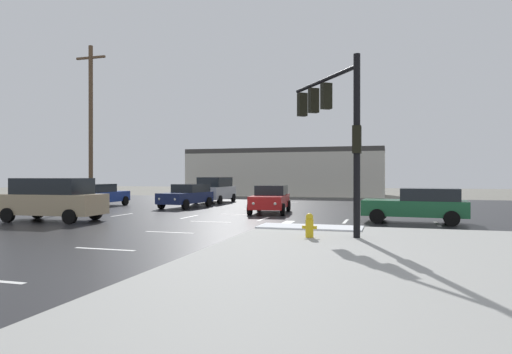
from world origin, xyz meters
The scene contains 14 objects.
ground_plane centered at (0.00, 0.00, 0.00)m, with size 120.00×120.00×0.00m, color slate.
road_asphalt centered at (0.00, 0.00, 0.01)m, with size 44.00×44.00×0.02m, color #232326.
snow_strip_curbside centered at (5.00, -4.00, 0.17)m, with size 4.00×1.60×0.06m, color white.
lane_markings centered at (1.20, -1.38, 0.02)m, with size 36.15×36.15×0.01m.
traffic_signal_mast centered at (6.04, -5.10, 4.25)m, with size 2.90×3.96×5.99m.
fire_hydrant centered at (5.44, -6.69, 0.54)m, with size 0.48×0.26×0.79m.
strip_building_background centered at (-3.04, 27.79, 2.55)m, with size 21.29×8.00×5.11m.
suv_silver centered at (-5.30, 11.86, 1.09)m, with size 2.26×4.88×2.03m.
sedan_red centered at (1.41, 3.66, 0.85)m, with size 2.44×4.68×1.58m.
sedan_blue centered at (-11.17, 5.23, 0.85)m, with size 2.19×4.60×1.58m.
sedan_navy centered at (-5.06, 6.22, 0.85)m, with size 2.38×4.67×1.58m.
sedan_green centered at (9.20, 0.20, 0.85)m, with size 4.63×2.27×1.58m.
suv_tan centered at (-7.30, -3.76, 1.09)m, with size 4.92×2.39×2.03m.
utility_pole_far centered at (-11.17, 4.19, 5.66)m, with size 2.20×0.28×10.87m.
Camera 1 is at (7.89, -21.10, 2.16)m, focal length 31.15 mm.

